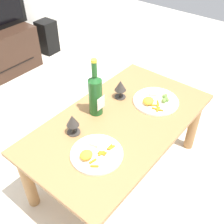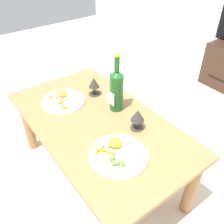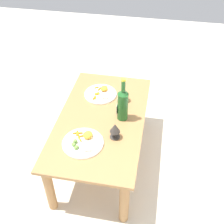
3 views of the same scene
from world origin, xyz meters
TOP-DOWN VIEW (x-y plane):
  - ground_plane at (0.00, 0.00)m, footprint 6.40×6.40m
  - dining_table at (0.00, 0.00)m, footprint 1.21×0.68m
  - wine_bottle at (-0.03, 0.16)m, footprint 0.08×0.09m
  - goblet_left at (-0.25, 0.14)m, footprint 0.08×0.08m
  - goblet_right at (0.19, 0.14)m, footprint 0.08×0.08m
  - dinner_plate_left at (-0.30, -0.07)m, footprint 0.28×0.28m
  - dinner_plate_right at (0.29, -0.07)m, footprint 0.30×0.30m

SIDE VIEW (x-z plane):
  - ground_plane at x=0.00m, z-range 0.00..0.00m
  - dining_table at x=0.00m, z-range 0.16..0.64m
  - dinner_plate_left at x=-0.30m, z-range 0.47..0.53m
  - dinner_plate_right at x=0.29m, z-range 0.47..0.53m
  - goblet_left at x=-0.25m, z-range 0.51..0.64m
  - goblet_right at x=0.19m, z-range 0.51..0.64m
  - wine_bottle at x=-0.03m, z-range 0.45..0.82m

